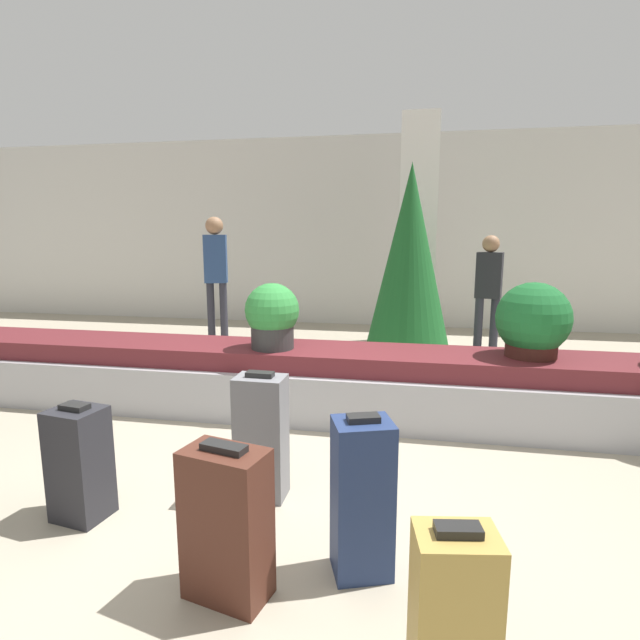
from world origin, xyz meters
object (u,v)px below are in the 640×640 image
object	(u,v)px
potted_plant_1	(533,322)
traveler_0	(489,285)
traveler_1	(216,267)
pillar	(418,232)
suitcase_0	(227,524)
suitcase_1	(362,497)
suitcase_2	(80,463)
potted_plant_2	(272,316)
decorated_tree	(410,258)
suitcase_3	(453,627)
suitcase_5	(261,437)

from	to	relation	value
potted_plant_1	traveler_0	bearing A→B (deg)	90.12
traveler_1	pillar	bearing A→B (deg)	-6.00
suitcase_0	suitcase_1	distance (m)	0.63
suitcase_0	suitcase_2	world-z (taller)	suitcase_0
pillar	suitcase_1	xyz separation A→B (m)	(-0.22, -5.16, -1.22)
pillar	traveler_1	size ratio (longest dim) A/B	1.76
potted_plant_2	decorated_tree	size ratio (longest dim) A/B	0.24
suitcase_2	suitcase_3	xyz separation A→B (m)	(1.98, -0.84, 0.01)
pillar	potted_plant_1	bearing A→B (deg)	-73.13
pillar	suitcase_3	world-z (taller)	pillar
suitcase_5	decorated_tree	bearing A→B (deg)	77.44
pillar	traveler_1	bearing A→B (deg)	-170.97
potted_plant_2	suitcase_2	bearing A→B (deg)	-108.73
pillar	suitcase_2	world-z (taller)	pillar
potted_plant_1	traveler_1	xyz separation A→B (m)	(-3.81, 2.64, 0.22)
potted_plant_1	suitcase_3	bearing A→B (deg)	-106.02
potted_plant_1	potted_plant_2	bearing A→B (deg)	-177.13
suitcase_5	traveler_1	bearing A→B (deg)	116.46
suitcase_2	traveler_1	size ratio (longest dim) A/B	0.37
decorated_tree	suitcase_2	bearing A→B (deg)	-114.63
suitcase_1	potted_plant_2	world-z (taller)	potted_plant_2
traveler_1	decorated_tree	distance (m)	2.89
suitcase_2	traveler_1	distance (m)	4.73
pillar	traveler_1	distance (m)	2.95
suitcase_1	suitcase_2	bearing A→B (deg)	154.85
suitcase_3	suitcase_0	bearing A→B (deg)	147.37
suitcase_2	suitcase_5	distance (m)	1.02
suitcase_0	suitcase_2	xyz separation A→B (m)	(-1.04, 0.44, -0.02)
suitcase_0	traveler_1	xyz separation A→B (m)	(-2.09, 4.98, 0.76)
traveler_0	decorated_tree	distance (m)	1.27
suitcase_1	suitcase_2	distance (m)	1.62
suitcase_3	suitcase_2	bearing A→B (deg)	147.71
suitcase_0	suitcase_3	distance (m)	1.02
suitcase_0	decorated_tree	size ratio (longest dim) A/B	0.30
pillar	decorated_tree	world-z (taller)	pillar
suitcase_3	suitcase_5	bearing A→B (deg)	120.44
suitcase_0	suitcase_3	size ratio (longest dim) A/B	1.02
traveler_1	suitcase_0	bearing A→B (deg)	-82.30
suitcase_0	potted_plant_2	size ratio (longest dim) A/B	1.25
suitcase_2	decorated_tree	bearing A→B (deg)	74.19
suitcase_3	suitcase_1	bearing A→B (deg)	109.42
traveler_0	potted_plant_2	bearing A→B (deg)	67.11
traveler_0	decorated_tree	size ratio (longest dim) A/B	0.65
potted_plant_2	pillar	bearing A→B (deg)	69.18
suitcase_5	traveler_0	world-z (taller)	traveler_0
suitcase_0	potted_plant_1	distance (m)	2.96
pillar	suitcase_5	bearing A→B (deg)	-101.02
potted_plant_2	decorated_tree	distance (m)	2.34
pillar	suitcase_0	size ratio (longest dim) A/B	4.46
suitcase_2	traveler_1	world-z (taller)	traveler_1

